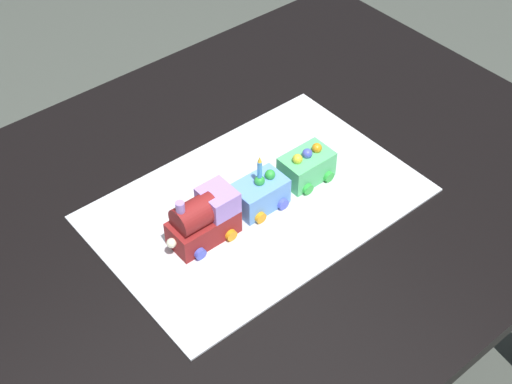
% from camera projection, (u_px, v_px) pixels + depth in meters
% --- Properties ---
extents(dining_table, '(1.40, 1.00, 0.74)m').
position_uv_depth(dining_table, '(250.00, 235.00, 1.45)').
color(dining_table, black).
rests_on(dining_table, ground).
extents(cake_board, '(0.60, 0.40, 0.00)m').
position_uv_depth(cake_board, '(256.00, 204.00, 1.36)').
color(cake_board, silver).
rests_on(cake_board, dining_table).
extents(cake_locomotive, '(0.14, 0.08, 0.12)m').
position_uv_depth(cake_locomotive, '(204.00, 219.00, 1.26)').
color(cake_locomotive, maroon).
rests_on(cake_locomotive, cake_board).
extents(cake_car_caboose_sky_blue, '(0.10, 0.08, 0.07)m').
position_uv_depth(cake_car_caboose_sky_blue, '(260.00, 193.00, 1.33)').
color(cake_car_caboose_sky_blue, '#669EEA').
rests_on(cake_car_caboose_sky_blue, cake_board).
extents(cake_car_hopper_mint_green, '(0.10, 0.08, 0.07)m').
position_uv_depth(cake_car_hopper_mint_green, '(306.00, 166.00, 1.39)').
color(cake_car_hopper_mint_green, '#59CC7A').
rests_on(cake_car_hopper_mint_green, cake_board).
extents(birthday_candle, '(0.01, 0.01, 0.05)m').
position_uv_depth(birthday_candle, '(260.00, 167.00, 1.29)').
color(birthday_candle, '#4CA5E5').
rests_on(birthday_candle, cake_car_caboose_sky_blue).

